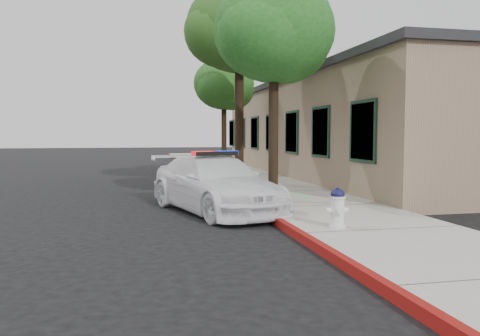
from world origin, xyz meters
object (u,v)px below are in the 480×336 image
(street_tree_mid, at_px, (240,32))
(clapboard_building, at_px, (353,129))
(fire_hydrant, at_px, (338,208))
(street_tree_near, at_px, (274,35))
(street_tree_far, at_px, (225,87))
(police_car, at_px, (215,184))

(street_tree_mid, bearing_deg, clapboard_building, 32.14)
(clapboard_building, relative_size, fire_hydrant, 28.44)
(clapboard_building, xyz_separation_m, street_tree_mid, (-5.97, -3.75, 3.19))
(clapboard_building, distance_m, street_tree_mid, 7.74)
(street_tree_near, relative_size, street_tree_far, 1.11)
(police_car, distance_m, street_tree_far, 10.47)
(police_car, xyz_separation_m, street_tree_mid, (1.62, 4.72, 4.64))
(police_car, bearing_deg, fire_hydrant, -78.89)
(street_tree_far, bearing_deg, street_tree_near, -92.57)
(police_car, height_order, street_tree_far, street_tree_far)
(police_car, xyz_separation_m, street_tree_near, (1.61, 0.50, 3.69))
(street_tree_near, height_order, street_tree_far, street_tree_near)
(clapboard_building, relative_size, street_tree_far, 4.08)
(fire_hydrant, relative_size, street_tree_near, 0.13)
(clapboard_building, bearing_deg, street_tree_mid, -147.86)
(clapboard_building, height_order, street_tree_far, street_tree_far)
(clapboard_building, xyz_separation_m, fire_hydrant, (-5.83, -11.68, -1.61))
(clapboard_building, height_order, street_tree_near, street_tree_near)
(clapboard_building, relative_size, street_tree_near, 3.69)
(street_tree_near, bearing_deg, street_tree_mid, 89.87)
(street_tree_near, bearing_deg, police_car, -162.81)
(street_tree_mid, bearing_deg, police_car, -108.96)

